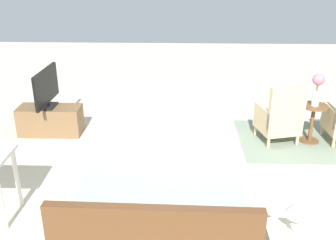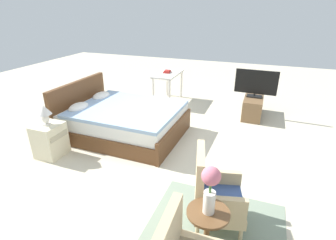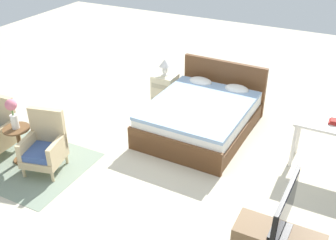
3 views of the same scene
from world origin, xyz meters
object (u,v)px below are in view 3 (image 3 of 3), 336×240
Objects in this scene: tv_flatscreen at (284,211)px; side_table at (19,140)px; armchair_by_window_right at (45,147)px; bed at (202,115)px; nightstand at (165,88)px; table_lamp at (165,65)px; vanity_desk at (332,131)px; flower_vase at (12,111)px.

side_table is at bearing 177.65° from tv_flatscreen.
side_table is (-0.49, -0.03, -0.01)m from armchair_by_window_right.
side_table is at bearing -135.14° from bed.
table_lamp is at bearing 90.00° from nightstand.
bed is at bearing 175.76° from vanity_desk.
vanity_desk is (3.19, -0.88, 0.36)m from nightstand.
tv_flatscreen reaches higher than table_lamp.
armchair_by_window_right is at bearing -100.81° from table_lamp.
bed is 2.98m from tv_flatscreen.
tv_flatscreen is at bearing -2.35° from side_table.
flower_vase is (-0.49, -0.03, 0.50)m from armchair_by_window_right.
tv_flatscreen is (1.86, -2.28, 0.46)m from bed.
armchair_by_window_right is at bearing 3.41° from flower_vase.
side_table is 1.05× the size of nightstand.
nightstand is (1.03, 2.85, -0.60)m from flower_vase.
armchair_by_window_right is 2.79× the size of table_lamp.
vanity_desk is (4.22, 1.96, 0.27)m from side_table.
bed is 3.68× the size of side_table.
flower_vase is 4.00m from tv_flatscreen.
nightstand is at bearing 134.55° from tv_flatscreen.
vanity_desk is (4.22, 1.96, -0.24)m from flower_vase.
table_lamp is (0.00, 0.00, 0.49)m from nightstand.
flower_vase is at bearing -135.14° from bed.
table_lamp is at bearing 70.16° from side_table.
side_table reaches higher than nightstand.
armchair_by_window_right is at bearing 3.41° from side_table.
bed is at bearing -33.42° from table_lamp.
bed reaches higher than nightstand.
bed is at bearing 44.86° from flower_vase.
bed is at bearing -33.39° from nightstand.
tv_flatscreen is (3.99, -0.16, 0.39)m from side_table.
armchair_by_window_right is 2.90m from table_lamp.
table_lamp reaches higher than nightstand.
flower_vase is 0.53× the size of tv_flatscreen.
side_table is 3.03m from nightstand.
nightstand is (1.03, 2.85, -0.09)m from side_table.
side_table is at bearing -155.04° from vanity_desk.
table_lamp reaches higher than side_table.
bed is 1.32m from nightstand.
tv_flatscreen reaches higher than bed.
nightstand is (0.54, 2.82, -0.10)m from armchair_by_window_right.
table_lamp is (-1.10, 0.73, 0.48)m from bed.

